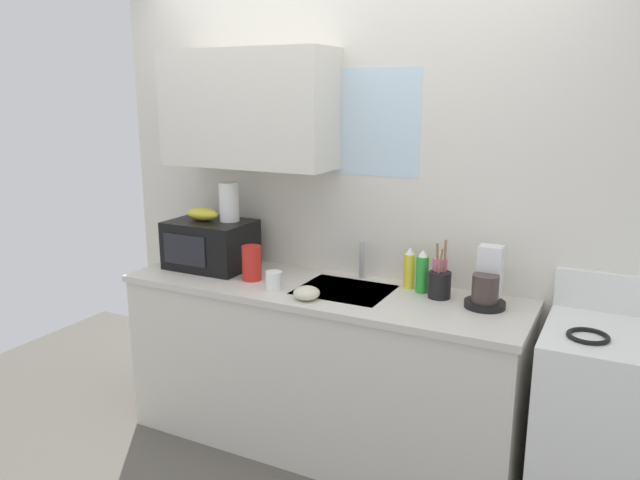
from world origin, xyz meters
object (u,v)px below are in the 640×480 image
dish_soap_bottle_yellow (409,269)px  small_bowl (307,293)px  cereal_canister (252,263)px  mug_white (274,281)px  microwave (211,244)px  banana_bunch (203,214)px  dish_soap_bottle_green (422,272)px  paper_towel_roll (229,202)px  utensil_crock (440,284)px  dish_soap_bottle_pink (440,275)px  coffee_maker (487,284)px  stove_range (609,430)px

dish_soap_bottle_yellow → small_bowl: dish_soap_bottle_yellow is taller
cereal_canister → mug_white: (0.19, -0.09, -0.05)m
microwave → dish_soap_bottle_yellow: 1.14m
banana_bunch → mug_white: (0.58, -0.19, -0.26)m
dish_soap_bottle_green → cereal_canister: bearing=-166.3°
paper_towel_roll → utensil_crock: (1.22, 0.02, -0.31)m
mug_white → dish_soap_bottle_green: bearing=23.9°
dish_soap_bottle_pink → cereal_canister: dish_soap_bottle_pink is taller
coffee_maker → paper_towel_roll: bearing=-179.7°
dish_soap_bottle_green → microwave: bearing=-174.7°
dish_soap_bottle_yellow → dish_soap_bottle_pink: bearing=-16.0°
banana_bunch → mug_white: bearing=-18.1°
cereal_canister → small_bowl: bearing=-20.0°
dish_soap_bottle_pink → mug_white: dish_soap_bottle_pink is taller
stove_range → mug_white: stove_range is taller
microwave → dish_soap_bottle_pink: microwave is taller
dish_soap_bottle_green → cereal_canister: 0.90m
dish_soap_bottle_green → utensil_crock: utensil_crock is taller
stove_range → dish_soap_bottle_yellow: 1.15m
paper_towel_roll → mug_white: bearing=-29.0°
dish_soap_bottle_pink → banana_bunch: bearing=-175.8°
dish_soap_bottle_green → utensil_crock: 0.12m
dish_soap_bottle_yellow → dish_soap_bottle_pink: size_ratio=0.95×
mug_white → stove_range: bearing=5.1°
dish_soap_bottle_yellow → dish_soap_bottle_green: dish_soap_bottle_green is taller
banana_bunch → dish_soap_bottle_green: banana_bunch is taller
stove_range → coffee_maker: bearing=169.8°
dish_soap_bottle_pink → mug_white: size_ratio=2.36×
stove_range → mug_white: bearing=-174.9°
microwave → paper_towel_roll: paper_towel_roll is taller
dish_soap_bottle_yellow → dish_soap_bottle_pink: 0.18m
stove_range → paper_towel_roll: 2.19m
dish_soap_bottle_green → banana_bunch: bearing=-174.9°
paper_towel_roll → dish_soap_bottle_yellow: size_ratio=1.03×
microwave → dish_soap_bottle_yellow: bearing=7.6°
small_bowl → coffee_maker: bearing=21.2°
dish_soap_bottle_pink → cereal_canister: size_ratio=1.21×
microwave → paper_towel_roll: bearing=27.2°
dish_soap_bottle_yellow → coffee_maker: bearing=-12.5°
banana_bunch → dish_soap_bottle_pink: size_ratio=0.89×
small_bowl → cereal_canister: bearing=160.0°
dish_soap_bottle_green → small_bowl: bearing=-141.8°
coffee_maker → small_bowl: (-0.79, -0.31, -0.07)m
cereal_canister → utensil_crock: 0.99m
stove_range → mug_white: (-1.59, -0.14, 0.49)m
paper_towel_roll → dish_soap_bottle_green: bearing=3.2°
banana_bunch → cereal_canister: size_ratio=1.08×
stove_range → dish_soap_bottle_green: dish_soap_bottle_green is taller
small_bowl → dish_soap_bottle_green: bearing=38.2°
banana_bunch → mug_white: 0.66m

